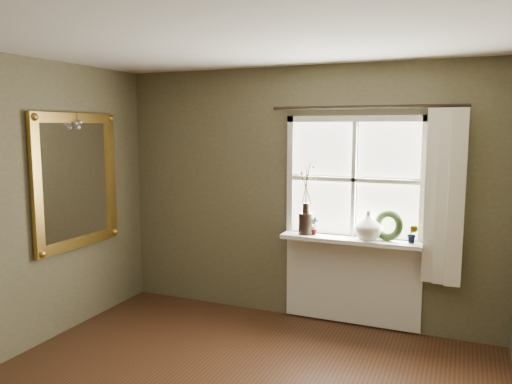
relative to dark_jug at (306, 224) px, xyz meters
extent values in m
plane|color=silver|center=(-0.10, -2.12, 1.57)|extent=(4.50, 4.50, 0.00)
cube|color=brown|center=(-0.10, 0.18, 0.27)|extent=(4.00, 0.10, 2.60)
cube|color=silver|center=(0.45, 0.10, -0.14)|extent=(1.36, 0.06, 0.06)
cube|color=silver|center=(0.45, 0.10, 1.04)|extent=(1.36, 0.06, 0.06)
cube|color=silver|center=(-0.20, 0.10, 0.45)|extent=(0.06, 0.06, 1.24)
cube|color=silver|center=(1.10, 0.10, 0.45)|extent=(0.06, 0.06, 1.24)
cube|color=silver|center=(0.45, 0.10, 0.45)|extent=(1.24, 0.05, 0.04)
cube|color=silver|center=(0.45, 0.10, 0.45)|extent=(0.04, 0.05, 1.12)
cube|color=white|center=(0.12, 0.12, 0.75)|extent=(0.59, 0.01, 0.53)
cube|color=white|center=(0.77, 0.12, 0.75)|extent=(0.59, 0.01, 0.53)
cube|color=white|center=(0.12, 0.12, 0.16)|extent=(0.59, 0.01, 0.53)
cube|color=white|center=(0.77, 0.12, 0.16)|extent=(0.59, 0.01, 0.53)
cube|color=silver|center=(0.45, 0.00, -0.13)|extent=(1.36, 0.26, 0.04)
cube|color=silver|center=(0.45, 0.11, -0.57)|extent=(1.36, 0.04, 0.88)
cylinder|color=black|center=(0.00, 0.00, 0.00)|extent=(0.19, 0.19, 0.22)
imported|color=silver|center=(0.62, 0.00, 0.03)|extent=(0.29, 0.29, 0.28)
torus|color=#283C1B|center=(0.80, 0.04, 0.00)|extent=(0.32, 0.22, 0.30)
imported|color=#283C1B|center=(0.08, 0.00, -0.02)|extent=(0.10, 0.08, 0.18)
imported|color=#283C1B|center=(1.03, 0.00, -0.02)|extent=(0.11, 0.10, 0.18)
cube|color=beige|center=(1.29, 0.01, 0.34)|extent=(0.36, 0.12, 1.59)
cylinder|color=black|center=(0.55, 0.05, 1.15)|extent=(1.84, 0.03, 0.03)
cube|color=white|center=(-2.07, -0.93, 0.44)|extent=(0.02, 0.92, 1.13)
cube|color=#B18634|center=(-2.06, -0.93, 1.05)|extent=(0.05, 1.11, 0.10)
cube|color=#B18634|center=(-2.06, -0.93, -0.17)|extent=(0.05, 1.11, 0.10)
cube|color=#B18634|center=(-2.06, -1.44, 0.44)|extent=(0.05, 0.10, 1.13)
cube|color=#B18634|center=(-2.06, -0.43, 0.44)|extent=(0.05, 0.10, 1.13)
sphere|color=silver|center=(-2.01, -0.96, 1.00)|extent=(0.04, 0.04, 0.04)
sphere|color=silver|center=(-2.01, -0.93, 0.96)|extent=(0.04, 0.04, 0.04)
sphere|color=silver|center=(-2.01, -0.90, 1.01)|extent=(0.04, 0.04, 0.04)
camera|label=1|loc=(1.45, -4.73, 0.97)|focal=35.00mm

